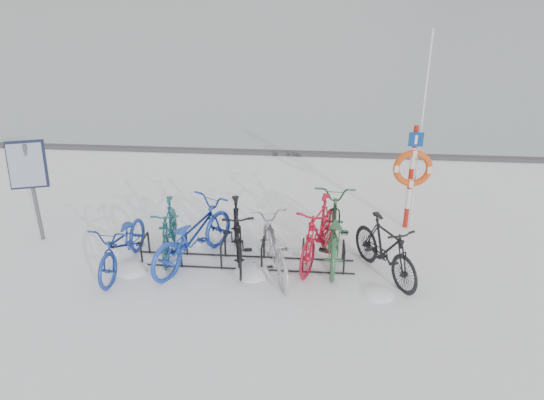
{
  "coord_description": "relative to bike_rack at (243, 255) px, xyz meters",
  "views": [
    {
      "loc": [
        1.21,
        -8.2,
        5.05
      ],
      "look_at": [
        0.48,
        0.6,
        1.01
      ],
      "focal_mm": 35.0,
      "sensor_mm": 36.0,
      "label": 1
    }
  ],
  "objects": [
    {
      "name": "info_board",
      "position": [
        -4.06,
        0.56,
        1.28
      ],
      "size": [
        0.72,
        0.44,
        2.02
      ],
      "rotation": [
        0.0,
        0.0,
        0.3
      ],
      "color": "#595B5E",
      "rests_on": "ground"
    },
    {
      "name": "bike_4",
      "position": [
        0.59,
        -0.19,
        0.32
      ],
      "size": [
        1.18,
        2.0,
        0.99
      ],
      "primitive_type": "imported",
      "rotation": [
        0.0,
        0.0,
        3.44
      ],
      "color": "#A3A5AB",
      "rests_on": "ground"
    },
    {
      "name": "bike_6",
      "position": [
        1.61,
        0.41,
        0.4
      ],
      "size": [
        0.85,
        2.24,
        1.16
      ],
      "primitive_type": "imported",
      "rotation": [
        0.0,
        0.0,
        3.11
      ],
      "color": "#2B5B37",
      "rests_on": "ground"
    },
    {
      "name": "lifebuoy_station",
      "position": [
        3.14,
        1.64,
        1.14
      ],
      "size": [
        0.76,
        0.22,
        3.92
      ],
      "color": "#AF1A0E",
      "rests_on": "ground"
    },
    {
      "name": "bike_5",
      "position": [
        1.35,
        0.27,
        0.42
      ],
      "size": [
        1.14,
        2.07,
        1.2
      ],
      "primitive_type": "imported",
      "rotation": [
        0.0,
        0.0,
        -0.31
      ],
      "color": "#B21128",
      "rests_on": "ground"
    },
    {
      "name": "snow_drifts",
      "position": [
        0.19,
        0.0,
        -0.18
      ],
      "size": [
        5.71,
        2.08,
        0.22
      ],
      "color": "white",
      "rests_on": "ground"
    },
    {
      "name": "bike_0",
      "position": [
        -2.09,
        -0.28,
        0.32
      ],
      "size": [
        0.81,
        1.97,
        1.01
      ],
      "primitive_type": "imported",
      "rotation": [
        0.0,
        0.0,
        -0.07
      ],
      "color": "#1A3697",
      "rests_on": "ground"
    },
    {
      "name": "bike_2",
      "position": [
        -0.91,
        0.02,
        0.39
      ],
      "size": [
        1.67,
        2.28,
        1.14
      ],
      "primitive_type": "imported",
      "rotation": [
        0.0,
        0.0,
        2.67
      ],
      "color": "#1D41B5",
      "rests_on": "ground"
    },
    {
      "name": "quay_edge",
      "position": [
        0.0,
        5.9,
        -0.13
      ],
      "size": [
        400.0,
        0.25,
        0.1
      ],
      "primitive_type": "cube",
      "color": "#3F3F42",
      "rests_on": "ground"
    },
    {
      "name": "bike_7",
      "position": [
        2.49,
        -0.16,
        0.37
      ],
      "size": [
        1.33,
        1.84,
        1.1
      ],
      "primitive_type": "imported",
      "rotation": [
        0.0,
        0.0,
        0.51
      ],
      "color": "black",
      "rests_on": "ground"
    },
    {
      "name": "bike_3",
      "position": [
        -0.11,
        0.13,
        0.4
      ],
      "size": [
        0.91,
        1.99,
        1.15
      ],
      "primitive_type": "imported",
      "rotation": [
        0.0,
        0.0,
        0.2
      ],
      "color": "black",
      "rests_on": "ground"
    },
    {
      "name": "ground",
      "position": [
        0.0,
        0.0,
        -0.18
      ],
      "size": [
        900.0,
        900.0,
        0.0
      ],
      "primitive_type": "plane",
      "color": "white",
      "rests_on": "ground"
    },
    {
      "name": "bike_1",
      "position": [
        -1.41,
        0.31,
        0.34
      ],
      "size": [
        0.69,
        1.76,
        1.03
      ],
      "primitive_type": "imported",
      "rotation": [
        0.0,
        0.0,
        0.12
      ],
      "color": "#184D56",
      "rests_on": "ground"
    },
    {
      "name": "bike_rack",
      "position": [
        0.0,
        0.0,
        0.0
      ],
      "size": [
        4.0,
        0.48,
        0.46
      ],
      "color": "black",
      "rests_on": "ground"
    }
  ]
}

